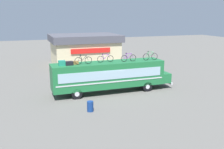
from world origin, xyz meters
TOP-DOWN VIEW (x-y plane):
  - ground_plane at (0.00, 0.00)m, footprint 120.00×120.00m
  - bus at (0.21, -0.00)m, footprint 12.55×2.46m
  - luggage_bag_1 at (-4.66, -0.22)m, footprint 0.62×0.48m
  - luggage_bag_2 at (-3.99, -0.27)m, footprint 0.69×0.55m
  - luggage_bag_3 at (-3.29, 0.00)m, footprint 0.44×0.47m
  - rooftop_bicycle_1 at (-2.62, -0.24)m, footprint 1.69×0.44m
  - rooftop_bicycle_2 at (-0.31, 0.08)m, footprint 1.69×0.44m
  - rooftop_bicycle_3 at (2.04, -0.30)m, footprint 1.64×0.44m
  - rooftop_bicycle_4 at (4.48, -0.36)m, footprint 1.70×0.44m
  - roadside_building at (1.49, 16.08)m, footprint 10.66×8.05m
  - trash_bin at (-3.16, -4.54)m, footprint 0.52×0.52m

SIDE VIEW (x-z plane):
  - ground_plane at x=0.00m, z-range 0.00..0.00m
  - trash_bin at x=-3.16m, z-range 0.00..0.86m
  - bus at x=0.21m, z-range 0.27..3.40m
  - roadside_building at x=1.49m, z-range 0.07..4.75m
  - luggage_bag_3 at x=-3.29m, z-range 3.14..3.43m
  - luggage_bag_2 at x=-3.99m, z-range 3.14..3.50m
  - luggage_bag_1 at x=-4.66m, z-range 3.14..3.61m
  - rooftop_bicycle_2 at x=-0.31m, z-range 3.07..3.93m
  - rooftop_bicycle_3 at x=2.04m, z-range 3.06..3.95m
  - rooftop_bicycle_1 at x=-2.62m, z-range 3.06..3.99m
  - rooftop_bicycle_4 at x=4.48m, z-range 3.05..4.00m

